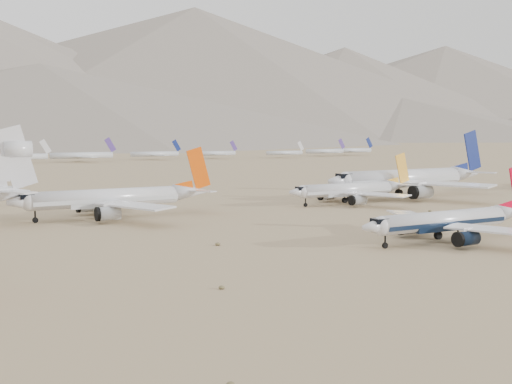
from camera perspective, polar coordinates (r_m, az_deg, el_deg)
ground at (r=122.01m, az=12.63°, el=-4.47°), size 7000.00×7000.00×0.00m
main_airliner at (r=126.46m, az=16.89°, el=-2.44°), size 40.13×39.20×14.16m
row2_navy_widebody at (r=206.42m, az=13.46°, el=1.17°), size 59.31×58.00×21.10m
row2_gold_tail at (r=185.12m, az=8.51°, el=0.20°), size 40.28×39.39×14.34m
row2_orange_tail at (r=157.18m, az=-12.44°, el=-0.53°), size 46.98×45.96×16.76m
distant_storage_row at (r=439.89m, az=-18.68°, el=3.02°), size 564.15×58.17×14.19m
foothills at (r=1336.07m, az=-2.36°, el=7.43°), size 4637.50×1395.00×155.00m
desert_scrub at (r=86.86m, az=10.02°, el=-8.25°), size 219.83×121.67×0.63m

